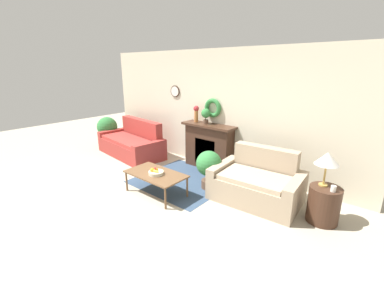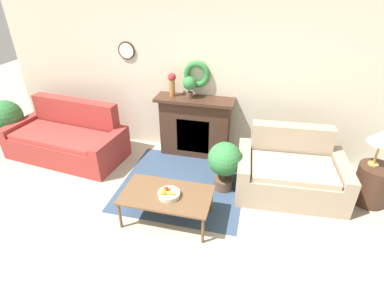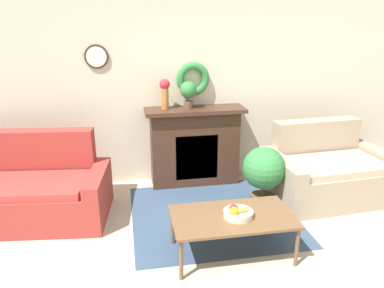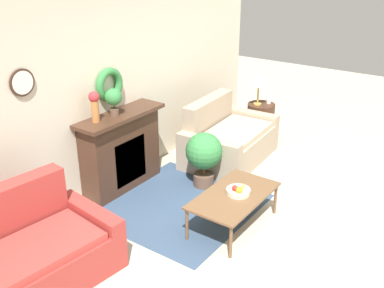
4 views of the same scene
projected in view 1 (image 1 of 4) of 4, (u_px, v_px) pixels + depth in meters
ground_plane at (123, 208)px, 4.39m from camera, size 16.00×16.00×0.00m
floor_rug at (184, 180)px, 5.45m from camera, size 1.84×1.74×0.01m
wall_back at (214, 110)px, 5.93m from camera, size 6.80×0.16×2.70m
fireplace at (209, 146)px, 6.00m from camera, size 1.30×0.41×1.05m
couch_left at (132, 144)px, 6.96m from camera, size 2.09×1.15×0.94m
loveseat_right at (257, 183)px, 4.59m from camera, size 1.57×1.08×0.91m
coffee_table at (156, 175)px, 4.77m from camera, size 1.14×0.64×0.42m
fruit_bowl at (156, 172)px, 4.70m from camera, size 0.28×0.28×0.12m
side_table_by_loveseat at (324, 205)px, 3.92m from camera, size 0.46×0.46×0.58m
table_lamp at (327, 159)px, 3.79m from camera, size 0.35×0.35×0.53m
mug at (333, 189)px, 3.70m from camera, size 0.07×0.07×0.09m
vase_on_mantel_left at (196, 113)px, 6.03m from camera, size 0.13×0.13×0.39m
potted_plant_on_mantel at (206, 114)px, 5.83m from camera, size 0.21×0.21×0.35m
potted_plant_floor_by_couch at (107, 128)px, 7.67m from camera, size 0.59×0.59×0.89m
potted_plant_floor_by_loveseat at (209, 166)px, 4.97m from camera, size 0.50×0.50×0.77m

